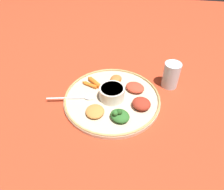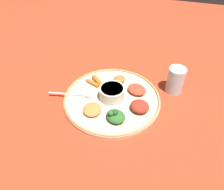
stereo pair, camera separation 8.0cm
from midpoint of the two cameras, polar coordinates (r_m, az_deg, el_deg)
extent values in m
plane|color=#B7381E|center=(0.82, 2.79, -1.64)|extent=(2.40, 2.40, 0.00)
cylinder|color=#C6B293|center=(0.81, 2.81, -1.28)|extent=(0.37, 0.37, 0.01)
torus|color=tan|center=(0.80, 2.83, -0.76)|extent=(0.36, 0.36, 0.01)
cylinder|color=silver|center=(0.79, 2.88, 0.38)|extent=(0.09, 0.09, 0.05)
cylinder|color=maroon|center=(0.77, 2.94, 1.56)|extent=(0.08, 0.08, 0.01)
ellipsoid|color=silver|center=(0.81, -3.29, -0.23)|extent=(0.04, 0.03, 0.01)
cylinder|color=silver|center=(0.83, -9.37, 0.17)|extent=(0.14, 0.03, 0.01)
ellipsoid|color=#2D6628|center=(0.72, 4.16, -5.92)|extent=(0.09, 0.09, 0.03)
sphere|color=#2D6628|center=(0.70, 2.90, -5.10)|extent=(0.02, 0.02, 0.02)
sphere|color=#23511E|center=(0.71, 4.13, -4.73)|extent=(0.02, 0.02, 0.02)
sphere|color=#23511E|center=(0.71, 4.05, -4.86)|extent=(0.02, 0.02, 0.02)
cylinder|color=orange|center=(0.87, -1.17, 3.65)|extent=(0.06, 0.06, 0.02)
cone|color=orange|center=(0.89, -2.56, 5.03)|extent=(0.02, 0.02, 0.02)
cylinder|color=orange|center=(0.86, -2.42, 3.05)|extent=(0.06, 0.03, 0.01)
cone|color=orange|center=(0.88, -4.25, 3.96)|extent=(0.02, 0.02, 0.01)
ellipsoid|color=#C67A38|center=(0.75, -2.32, -4.07)|extent=(0.08, 0.09, 0.02)
ellipsoid|color=#B2662D|center=(0.87, 4.80, 4.03)|extent=(0.07, 0.07, 0.02)
ellipsoid|color=#B73D28|center=(0.83, 9.39, 1.33)|extent=(0.09, 0.09, 0.02)
ellipsoid|color=maroon|center=(0.76, 10.43, -3.18)|extent=(0.09, 0.09, 0.03)
cylinder|color=silver|center=(0.87, 19.20, 3.67)|extent=(0.07, 0.07, 0.11)
cylinder|color=tan|center=(0.89, 18.70, 1.96)|extent=(0.06, 0.06, 0.04)
camera|label=1|loc=(0.04, -87.13, 2.64)|focal=34.06mm
camera|label=2|loc=(0.04, 92.87, -2.64)|focal=34.06mm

